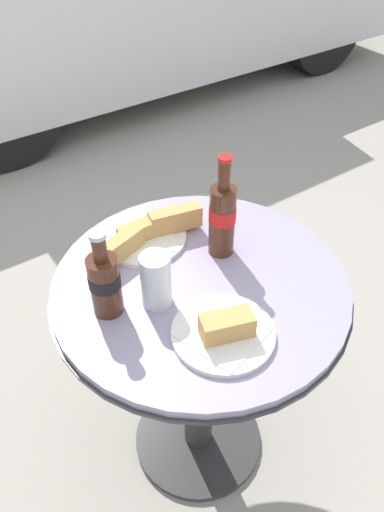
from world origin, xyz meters
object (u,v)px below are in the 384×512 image
object	(u,v)px
bistro_table	(200,334)
cola_bottle_right	(105,282)
drinking_glass	(157,283)
lunch_plate_far	(147,233)
cola_bottle_left	(222,217)
lunch_plate_near	(224,331)

from	to	relation	value
bistro_table	cola_bottle_right	distance (m)	0.35
drinking_glass	lunch_plate_far	size ratio (longest dim) A/B	0.44
cola_bottle_left	lunch_plate_far	xyz separation A→B (m)	(-0.13, 0.13, -0.08)
lunch_plate_near	lunch_plate_far	bearing A→B (deg)	85.57
cola_bottle_left	cola_bottle_right	distance (m)	0.32
drinking_glass	lunch_plate_near	xyz separation A→B (m)	(0.06, -0.16, -0.04)
cola_bottle_left	drinking_glass	distance (m)	0.23
drinking_glass	lunch_plate_far	distance (m)	0.21
cola_bottle_right	lunch_plate_near	distance (m)	0.26
bistro_table	lunch_plate_far	world-z (taller)	lunch_plate_far
cola_bottle_left	cola_bottle_right	bearing A→B (deg)	-176.81
lunch_plate_near	lunch_plate_far	xyz separation A→B (m)	(0.03, 0.35, 0.01)
cola_bottle_right	lunch_plate_far	size ratio (longest dim) A/B	0.72
bistro_table	drinking_glass	xyz separation A→B (m)	(-0.12, -0.00, 0.25)
cola_bottle_left	drinking_glass	size ratio (longest dim) A/B	2.01
bistro_table	cola_bottle_right	size ratio (longest dim) A/B	3.41
bistro_table	cola_bottle_left	world-z (taller)	cola_bottle_left
drinking_glass	cola_bottle_left	bearing A→B (deg)	15.54
bistro_table	cola_bottle_left	xyz separation A→B (m)	(0.10, 0.06, 0.29)
lunch_plate_near	cola_bottle_left	bearing A→B (deg)	54.33
cola_bottle_left	lunch_plate_near	size ratio (longest dim) A/B	1.22
bistro_table	drinking_glass	world-z (taller)	drinking_glass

